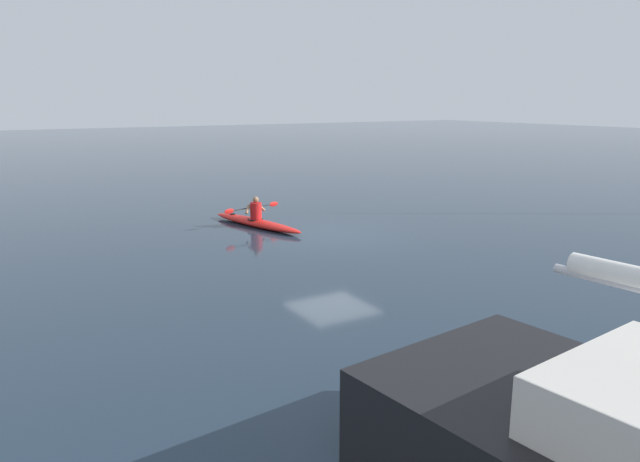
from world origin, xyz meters
TOP-DOWN VIEW (x-y plane):
  - ground_plane at (0.00, 0.00)m, footprint 160.00×160.00m
  - kayak at (1.56, -2.44)m, footprint 1.64×4.50m
  - kayaker at (1.56, -2.47)m, footprint 2.28×0.69m

SIDE VIEW (x-z plane):
  - ground_plane at x=0.00m, z-range 0.00..0.00m
  - kayak at x=1.56m, z-range 0.00..0.27m
  - kayaker at x=1.56m, z-range 0.20..0.98m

